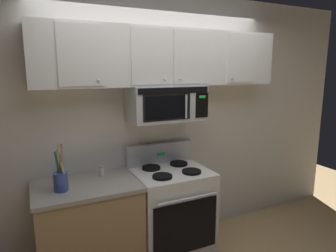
% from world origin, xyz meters
% --- Properties ---
extents(back_wall, '(5.20, 0.10, 2.70)m').
position_xyz_m(back_wall, '(0.00, 0.79, 1.35)').
color(back_wall, silver).
rests_on(back_wall, ground_plane).
extents(stove_range, '(0.76, 0.69, 1.12)m').
position_xyz_m(stove_range, '(0.00, 0.42, 0.47)').
color(stove_range, white).
rests_on(stove_range, ground_plane).
extents(over_range_microwave, '(0.76, 0.43, 0.35)m').
position_xyz_m(over_range_microwave, '(-0.00, 0.54, 1.58)').
color(over_range_microwave, '#B7BABF').
extents(upper_cabinets, '(2.50, 0.36, 0.55)m').
position_xyz_m(upper_cabinets, '(-0.00, 0.57, 2.02)').
color(upper_cabinets, silver).
extents(counter_segment, '(0.93, 0.65, 0.90)m').
position_xyz_m(counter_segment, '(-0.84, 0.43, 0.45)').
color(counter_segment, tan).
rests_on(counter_segment, ground_plane).
extents(utensil_crock_blue, '(0.12, 0.12, 0.40)m').
position_xyz_m(utensil_crock_blue, '(-1.06, 0.37, 1.01)').
color(utensil_crock_blue, '#384C9E').
rests_on(utensil_crock_blue, counter_segment).
extents(salt_shaker, '(0.05, 0.05, 0.10)m').
position_xyz_m(salt_shaker, '(-0.66, 0.58, 0.95)').
color(salt_shaker, white).
rests_on(salt_shaker, counter_segment).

